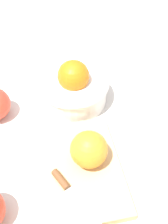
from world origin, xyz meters
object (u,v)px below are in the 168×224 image
cutting_board (78,170)px  knife (71,193)px  bowl (74,87)px  orange_on_board (89,149)px

cutting_board → knife: knife is taller
bowl → cutting_board: 0.21m
bowl → knife: (0.27, -0.03, -0.02)m
orange_on_board → cutting_board: bearing=-59.1°
bowl → orange_on_board: bearing=2.8°
bowl → cutting_board: (0.21, -0.01, -0.03)m
bowl → knife: 0.27m
orange_on_board → bowl: bearing=-177.2°
orange_on_board → knife: orange_on_board is taller
knife → bowl: bearing=172.7°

